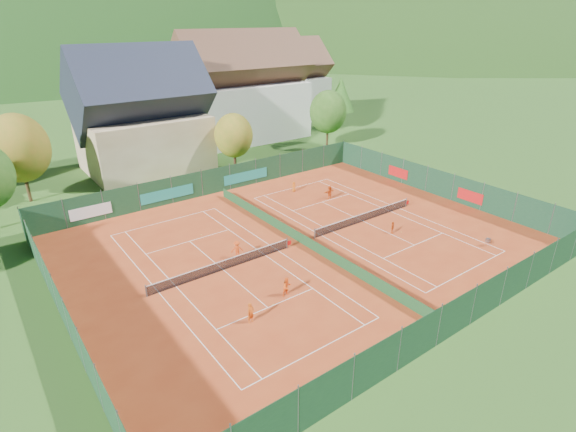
# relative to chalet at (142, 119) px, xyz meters

# --- Properties ---
(ground) EXTENTS (600.00, 600.00, 0.00)m
(ground) POSITION_rel_chalet_xyz_m (3.00, -30.00, -6.64)
(ground) COLOR #275119
(ground) RESTS_ON ground
(clay_pad) EXTENTS (40.00, 32.00, 0.01)m
(clay_pad) POSITION_rel_chalet_xyz_m (3.00, -30.00, -6.62)
(clay_pad) COLOR #A63918
(clay_pad) RESTS_ON ground
(court_markings_left) EXTENTS (11.03, 23.83, 0.00)m
(court_markings_left) POSITION_rel_chalet_xyz_m (-5.00, -30.00, -6.61)
(court_markings_left) COLOR white
(court_markings_left) RESTS_ON ground
(court_markings_right) EXTENTS (11.03, 23.83, 0.00)m
(court_markings_right) POSITION_rel_chalet_xyz_m (11.00, -30.00, -6.61)
(court_markings_right) COLOR white
(court_markings_right) RESTS_ON ground
(tennis_net_left) EXTENTS (13.30, 0.10, 1.02)m
(tennis_net_left) POSITION_rel_chalet_xyz_m (-4.85, -30.00, -6.12)
(tennis_net_left) COLOR #59595B
(tennis_net_left) RESTS_ON ground
(tennis_net_right) EXTENTS (13.30, 0.10, 1.02)m
(tennis_net_right) POSITION_rel_chalet_xyz_m (11.15, -30.00, -6.12)
(tennis_net_right) COLOR #59595B
(tennis_net_right) RESTS_ON ground
(court_divider) EXTENTS (0.03, 28.80, 1.00)m
(court_divider) POSITION_rel_chalet_xyz_m (3.00, -30.00, -6.12)
(court_divider) COLOR #163D1D
(court_divider) RESTS_ON ground
(fence_north) EXTENTS (40.00, 0.10, 3.00)m
(fence_north) POSITION_rel_chalet_xyz_m (2.54, -14.01, -5.16)
(fence_north) COLOR #153A20
(fence_north) RESTS_ON ground
(fence_south) EXTENTS (40.00, 0.04, 3.00)m
(fence_south) POSITION_rel_chalet_xyz_m (3.00, -46.00, -5.12)
(fence_south) COLOR #12331B
(fence_south) RESTS_ON ground
(fence_west) EXTENTS (0.04, 32.00, 3.00)m
(fence_west) POSITION_rel_chalet_xyz_m (-17.00, -30.00, -5.12)
(fence_west) COLOR #13341D
(fence_west) RESTS_ON ground
(fence_east) EXTENTS (0.09, 32.00, 3.00)m
(fence_east) POSITION_rel_chalet_xyz_m (23.00, -29.95, -5.14)
(fence_east) COLOR #12331F
(fence_east) RESTS_ON ground
(chalet) EXTENTS (16.20, 12.00, 16.00)m
(chalet) POSITION_rel_chalet_xyz_m (0.00, 0.00, 0.00)
(chalet) COLOR beige
(chalet) RESTS_ON ground
(hotel_block_a) EXTENTS (21.60, 11.00, 17.25)m
(hotel_block_a) POSITION_rel_chalet_xyz_m (19.00, 6.00, 0.76)
(hotel_block_a) COLOR silver
(hotel_block_a) RESTS_ON ground
(hotel_block_b) EXTENTS (17.28, 10.00, 15.50)m
(hotel_block_b) POSITION_rel_chalet_xyz_m (33.00, 14.00, -0.01)
(hotel_block_b) COLOR silver
(hotel_block_b) RESTS_ON ground
(tree_west_mid) EXTENTS (6.44, 6.44, 9.78)m
(tree_west_mid) POSITION_rel_chalet_xyz_m (-15.00, -4.00, -0.56)
(tree_west_mid) COLOR #4B331A
(tree_west_mid) RESTS_ON ground
(tree_center) EXTENTS (5.01, 5.01, 7.60)m
(tree_center) POSITION_rel_chalet_xyz_m (9.00, -8.00, -1.91)
(tree_center) COLOR #432718
(tree_center) RESTS_ON ground
(tree_east_front) EXTENTS (5.72, 5.72, 8.69)m
(tree_east_front) POSITION_rel_chalet_xyz_m (27.00, -6.00, -1.23)
(tree_east_front) COLOR #412C17
(tree_east_front) RESTS_ON ground
(tree_east_mid) EXTENTS (5.04, 5.04, 9.00)m
(tree_east_mid) POSITION_rel_chalet_xyz_m (37.00, 2.00, -0.56)
(tree_east_mid) COLOR #482A19
(tree_east_mid) RESTS_ON ground
(tree_east_back) EXTENTS (7.15, 7.15, 10.86)m
(tree_east_back) POSITION_rel_chalet_xyz_m (29.00, 10.00, 0.12)
(tree_east_back) COLOR #402A16
(tree_east_back) RESTS_ON ground
(mountain_backdrop) EXTENTS (820.00, 530.00, 242.00)m
(mountain_backdrop) POSITION_rel_chalet_xyz_m (31.54, 203.48, -46.26)
(mountain_backdrop) COLOR black
(mountain_backdrop) RESTS_ON ground
(ball_hopper) EXTENTS (0.34, 0.34, 0.80)m
(ball_hopper) POSITION_rel_chalet_xyz_m (16.18, -40.35, -6.07)
(ball_hopper) COLOR slate
(ball_hopper) RESTS_ON ground
(loose_ball_0) EXTENTS (0.07, 0.07, 0.07)m
(loose_ball_0) POSITION_rel_chalet_xyz_m (-4.52, -36.34, -6.59)
(loose_ball_0) COLOR #CCD833
(loose_ball_0) RESTS_ON ground
(loose_ball_1) EXTENTS (0.07, 0.07, 0.07)m
(loose_ball_1) POSITION_rel_chalet_xyz_m (10.23, -41.89, -6.59)
(loose_ball_1) COLOR #CCD833
(loose_ball_1) RESTS_ON ground
(loose_ball_2) EXTENTS (0.07, 0.07, 0.07)m
(loose_ball_2) POSITION_rel_chalet_xyz_m (4.53, -24.61, -6.59)
(loose_ball_2) COLOR #CCD833
(loose_ball_2) RESTS_ON ground
(loose_ball_3) EXTENTS (0.07, 0.07, 0.07)m
(loose_ball_3) POSITION_rel_chalet_xyz_m (-3.54, -23.04, -6.59)
(loose_ball_3) COLOR #CCD833
(loose_ball_3) RESTS_ON ground
(loose_ball_4) EXTENTS (0.07, 0.07, 0.07)m
(loose_ball_4) POSITION_rel_chalet_xyz_m (12.10, -33.92, -6.59)
(loose_ball_4) COLOR #CCD833
(loose_ball_4) RESTS_ON ground
(player_left_near) EXTENTS (0.61, 0.45, 1.52)m
(player_left_near) POSITION_rel_chalet_xyz_m (-6.83, -37.08, -5.86)
(player_left_near) COLOR #CA5111
(player_left_near) RESTS_ON ground
(player_left_mid) EXTENTS (0.76, 0.61, 1.51)m
(player_left_mid) POSITION_rel_chalet_xyz_m (-2.98, -35.96, -5.87)
(player_left_mid) COLOR #F25715
(player_left_mid) RESTS_ON ground
(player_left_far) EXTENTS (1.15, 0.94, 1.56)m
(player_left_far) POSITION_rel_chalet_xyz_m (-2.98, -28.78, -5.85)
(player_left_far) COLOR #D44212
(player_left_far) RESTS_ON ground
(player_right_near) EXTENTS (0.76, 0.64, 1.22)m
(player_right_near) POSITION_rel_chalet_xyz_m (11.20, -33.55, -6.02)
(player_right_near) COLOR #D04C12
(player_right_near) RESTS_ON ground
(player_right_far_a) EXTENTS (0.59, 0.39, 1.20)m
(player_right_far_a) POSITION_rel_chalet_xyz_m (10.47, -19.07, -6.03)
(player_right_far_a) COLOR #D15C12
(player_right_far_a) RESTS_ON ground
(player_right_far_b) EXTENTS (1.45, 0.48, 1.55)m
(player_right_far_b) POSITION_rel_chalet_xyz_m (12.31, -23.31, -5.85)
(player_right_far_b) COLOR #CD4812
(player_right_far_b) RESTS_ON ground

